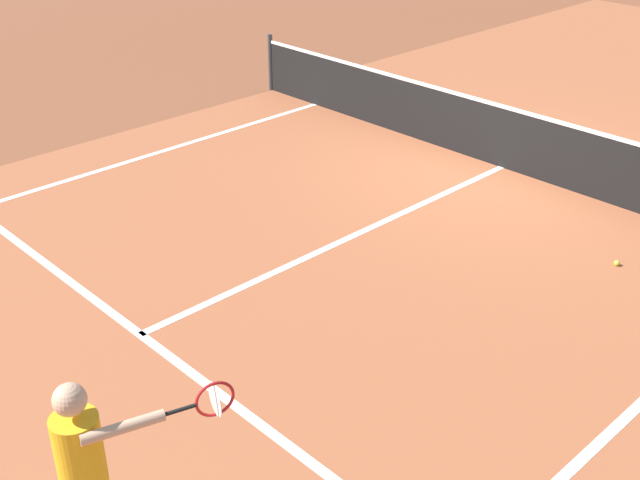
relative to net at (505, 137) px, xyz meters
name	(u,v)px	position (x,y,z in m)	size (l,w,h in m)	color
ground_plane	(502,167)	(0.00, 0.00, -0.49)	(60.00, 60.00, 0.00)	brown
court_surface_inbounds	(502,167)	(0.00, 0.00, -0.49)	(10.62, 24.40, 0.00)	#9E5433
line_sideline_left	(6,199)	(-4.11, -5.95, -0.49)	(0.10, 11.89, 0.01)	white
line_service_near	(140,334)	(0.00, -6.40, -0.49)	(8.22, 0.10, 0.01)	white
line_center_service	(355,235)	(0.00, -3.20, -0.49)	(0.10, 6.40, 0.01)	white
net	(505,137)	(0.00, 0.00, 0.00)	(10.78, 0.09, 1.07)	#33383D
player_near	(85,459)	(2.29, -8.17, 0.51)	(0.75, 1.10, 1.62)	white
tennis_ball_near_net	(617,263)	(2.70, -1.52, -0.46)	(0.07, 0.07, 0.07)	#CCE033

